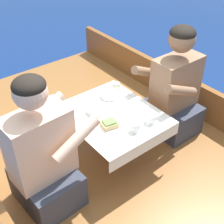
{
  "coord_description": "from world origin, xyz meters",
  "views": [
    {
      "loc": [
        -1.16,
        -1.44,
        2.16
      ],
      "look_at": [
        0.0,
        0.02,
        0.79
      ],
      "focal_mm": 50.0,
      "sensor_mm": 36.0,
      "label": 1
    }
  ],
  "objects_px": {
    "person_port": "(43,158)",
    "sandwich": "(109,124)",
    "tin_can": "(116,86)",
    "person_starboard": "(174,92)",
    "coffee_cup_port": "(135,127)",
    "coffee_cup_starboard": "(151,118)"
  },
  "relations": [
    {
      "from": "coffee_cup_starboard",
      "to": "tin_can",
      "type": "height_order",
      "value": "coffee_cup_starboard"
    },
    {
      "from": "person_port",
      "to": "sandwich",
      "type": "relative_size",
      "value": 8.09
    },
    {
      "from": "sandwich",
      "to": "tin_can",
      "type": "bearing_deg",
      "value": 45.89
    },
    {
      "from": "person_port",
      "to": "person_starboard",
      "type": "relative_size",
      "value": 1.03
    },
    {
      "from": "coffee_cup_starboard",
      "to": "tin_can",
      "type": "xyz_separation_m",
      "value": [
        0.09,
        0.51,
        -0.01
      ]
    },
    {
      "from": "person_starboard",
      "to": "tin_can",
      "type": "bearing_deg",
      "value": -40.02
    },
    {
      "from": "sandwich",
      "to": "tin_can",
      "type": "xyz_separation_m",
      "value": [
        0.36,
        0.37,
        -0.0
      ]
    },
    {
      "from": "coffee_cup_starboard",
      "to": "tin_can",
      "type": "bearing_deg",
      "value": 80.28
    },
    {
      "from": "person_starboard",
      "to": "sandwich",
      "type": "bearing_deg",
      "value": 4.51
    },
    {
      "from": "person_starboard",
      "to": "tin_can",
      "type": "relative_size",
      "value": 14.39
    },
    {
      "from": "sandwich",
      "to": "tin_can",
      "type": "relative_size",
      "value": 1.82
    },
    {
      "from": "person_port",
      "to": "coffee_cup_port",
      "type": "relative_size",
      "value": 10.25
    },
    {
      "from": "tin_can",
      "to": "coffee_cup_port",
      "type": "bearing_deg",
      "value": -115.28
    },
    {
      "from": "coffee_cup_port",
      "to": "tin_can",
      "type": "bearing_deg",
      "value": 64.72
    },
    {
      "from": "sandwich",
      "to": "coffee_cup_port",
      "type": "distance_m",
      "value": 0.18
    },
    {
      "from": "person_starboard",
      "to": "coffee_cup_port",
      "type": "bearing_deg",
      "value": 17.74
    },
    {
      "from": "person_starboard",
      "to": "coffee_cup_port",
      "type": "distance_m",
      "value": 0.65
    },
    {
      "from": "person_starboard",
      "to": "sandwich",
      "type": "relative_size",
      "value": 7.88
    },
    {
      "from": "sandwich",
      "to": "person_starboard",
      "type": "bearing_deg",
      "value": 4.27
    },
    {
      "from": "person_port",
      "to": "sandwich",
      "type": "distance_m",
      "value": 0.51
    },
    {
      "from": "person_port",
      "to": "sandwich",
      "type": "height_order",
      "value": "person_port"
    },
    {
      "from": "tin_can",
      "to": "sandwich",
      "type": "bearing_deg",
      "value": -134.11
    }
  ]
}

